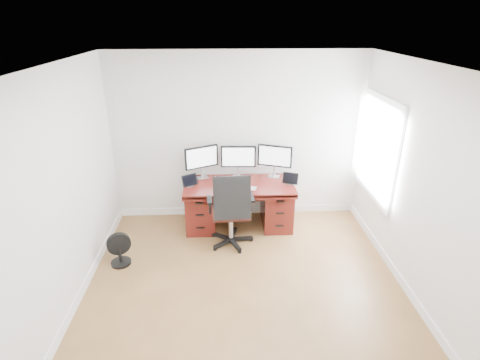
{
  "coord_description": "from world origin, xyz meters",
  "views": [
    {
      "loc": [
        -0.23,
        -3.47,
        3.14
      ],
      "look_at": [
        0.0,
        1.5,
        0.95
      ],
      "focal_mm": 28.0,
      "sensor_mm": 36.0,
      "label": 1
    }
  ],
  "objects_px": {
    "desk": "(239,203)",
    "floor_fan": "(119,250)",
    "office_chair": "(231,222)",
    "monitor_center": "(238,158)",
    "keyboard": "(240,188)"
  },
  "relations": [
    {
      "from": "desk",
      "to": "floor_fan",
      "type": "height_order",
      "value": "desk"
    },
    {
      "from": "desk",
      "to": "monitor_center",
      "type": "xyz_separation_m",
      "value": [
        -0.0,
        0.24,
        0.68
      ]
    },
    {
      "from": "keyboard",
      "to": "office_chair",
      "type": "bearing_deg",
      "value": -98.01
    },
    {
      "from": "floor_fan",
      "to": "monitor_center",
      "type": "distance_m",
      "value": 2.23
    },
    {
      "from": "desk",
      "to": "floor_fan",
      "type": "xyz_separation_m",
      "value": [
        -1.68,
        -0.97,
        -0.17
      ]
    },
    {
      "from": "office_chair",
      "to": "monitor_center",
      "type": "relative_size",
      "value": 2.13
    },
    {
      "from": "monitor_center",
      "to": "floor_fan",
      "type": "bearing_deg",
      "value": -141.53
    },
    {
      "from": "monitor_center",
      "to": "desk",
      "type": "bearing_deg",
      "value": -87.23
    },
    {
      "from": "desk",
      "to": "keyboard",
      "type": "xyz_separation_m",
      "value": [
        0.01,
        -0.2,
        0.36
      ]
    },
    {
      "from": "desk",
      "to": "office_chair",
      "type": "height_order",
      "value": "office_chair"
    },
    {
      "from": "desk",
      "to": "office_chair",
      "type": "distance_m",
      "value": 0.58
    },
    {
      "from": "office_chair",
      "to": "monitor_center",
      "type": "distance_m",
      "value": 1.07
    },
    {
      "from": "office_chair",
      "to": "monitor_center",
      "type": "bearing_deg",
      "value": 75.92
    },
    {
      "from": "desk",
      "to": "keyboard",
      "type": "height_order",
      "value": "keyboard"
    },
    {
      "from": "office_chair",
      "to": "floor_fan",
      "type": "distance_m",
      "value": 1.6
    }
  ]
}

